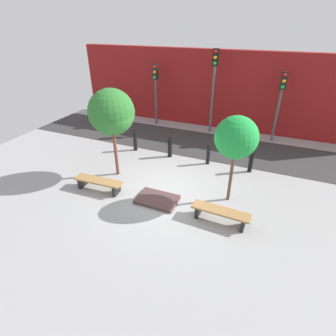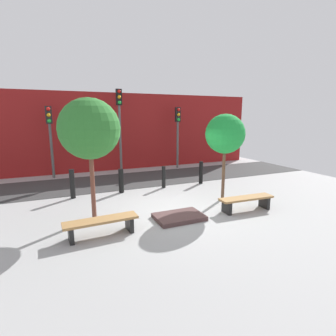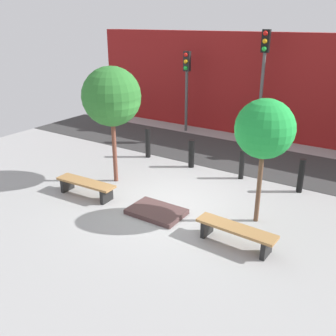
# 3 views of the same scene
# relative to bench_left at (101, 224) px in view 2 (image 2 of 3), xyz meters

# --- Properties ---
(ground_plane) EXTENTS (18.00, 18.00, 0.00)m
(ground_plane) POSITION_rel_bench_left_xyz_m (2.17, 0.81, -0.31)
(ground_plane) COLOR #9C9C9C
(road_strip) EXTENTS (18.00, 3.05, 0.01)m
(road_strip) POSITION_rel_bench_left_xyz_m (2.17, 5.19, -0.30)
(road_strip) COLOR #343434
(road_strip) RESTS_ON ground
(building_facade) EXTENTS (16.20, 0.50, 4.04)m
(building_facade) POSITION_rel_bench_left_xyz_m (2.17, 8.03, 1.71)
(building_facade) COLOR maroon
(building_facade) RESTS_ON ground
(bench_left) EXTENTS (1.78, 0.51, 0.42)m
(bench_left) POSITION_rel_bench_left_xyz_m (0.00, 0.00, 0.00)
(bench_left) COLOR black
(bench_left) RESTS_ON ground
(bench_right) EXTENTS (1.76, 0.50, 0.43)m
(bench_right) POSITION_rel_bench_left_xyz_m (4.35, 0.00, 0.00)
(bench_right) COLOR black
(bench_right) RESTS_ON ground
(planter_bed) EXTENTS (1.35, 0.90, 0.12)m
(planter_bed) POSITION_rel_bench_left_xyz_m (2.17, 0.20, -0.25)
(planter_bed) COLOR #4C3433
(planter_bed) RESTS_ON ground
(tree_behind_left_bench) EXTENTS (1.64, 1.64, 3.33)m
(tree_behind_left_bench) POSITION_rel_bench_left_xyz_m (0.00, 1.22, 2.19)
(tree_behind_left_bench) COLOR brown
(tree_behind_left_bench) RESTS_ON ground
(tree_behind_right_bench) EXTENTS (1.32, 1.32, 2.92)m
(tree_behind_right_bench) POSITION_rel_bench_left_xyz_m (4.35, 1.22, 1.94)
(tree_behind_right_bench) COLOR brown
(tree_behind_right_bench) RESTS_ON ground
(bollard_far_left) EXTENTS (0.18, 0.18, 1.03)m
(bollard_far_left) POSITION_rel_bench_left_xyz_m (-0.42, 3.42, 0.21)
(bollard_far_left) COLOR black
(bollard_far_left) RESTS_ON ground
(bollard_left) EXTENTS (0.19, 0.19, 0.91)m
(bollard_left) POSITION_rel_bench_left_xyz_m (1.31, 3.42, 0.15)
(bollard_left) COLOR black
(bollard_left) RESTS_ON ground
(bollard_center) EXTENTS (0.15, 0.15, 0.89)m
(bollard_center) POSITION_rel_bench_left_xyz_m (3.04, 3.42, 0.13)
(bollard_center) COLOR black
(bollard_center) RESTS_ON ground
(bollard_right) EXTENTS (0.16, 0.16, 0.96)m
(bollard_right) POSITION_rel_bench_left_xyz_m (4.77, 3.42, 0.17)
(bollard_right) COLOR black
(bollard_right) RESTS_ON ground
(traffic_light_west) EXTENTS (0.28, 0.27, 3.29)m
(traffic_light_west) POSITION_rel_bench_left_xyz_m (-1.02, 7.00, 1.98)
(traffic_light_west) COLOR #4C4C4C
(traffic_light_west) RESTS_ON ground
(traffic_light_mid_west) EXTENTS (0.28, 0.27, 4.15)m
(traffic_light_mid_west) POSITION_rel_bench_left_xyz_m (2.17, 7.01, 2.53)
(traffic_light_mid_west) COLOR #545454
(traffic_light_mid_west) RESTS_ON ground
(traffic_light_mid_east) EXTENTS (0.28, 0.27, 3.32)m
(traffic_light_mid_east) POSITION_rel_bench_left_xyz_m (5.37, 7.01, 2.00)
(traffic_light_mid_east) COLOR #535353
(traffic_light_mid_east) RESTS_ON ground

